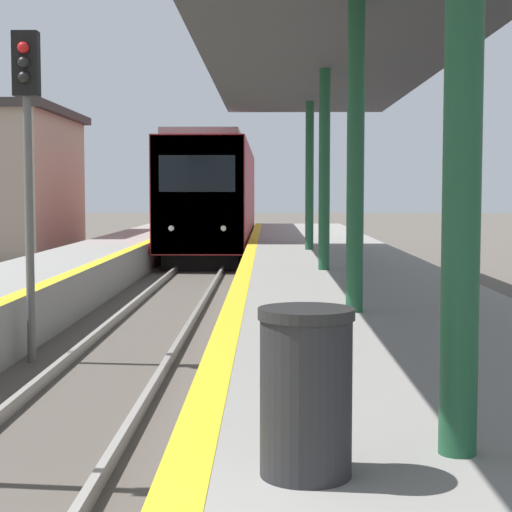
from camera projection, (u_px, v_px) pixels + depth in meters
The scene contains 4 objects.
train at pixel (215, 197), 34.41m from camera, with size 2.85×18.15×4.42m.
signal_mid at pixel (27, 133), 12.03m from camera, with size 0.36×0.31×4.68m.
station_canopy at pixel (337, 40), 13.74m from camera, with size 4.63×24.08×4.16m.
trash_bin at pixel (306, 392), 4.62m from camera, with size 0.53×0.53×0.92m.
Camera 1 is at (2.11, -2.47, 2.43)m, focal length 60.00 mm.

